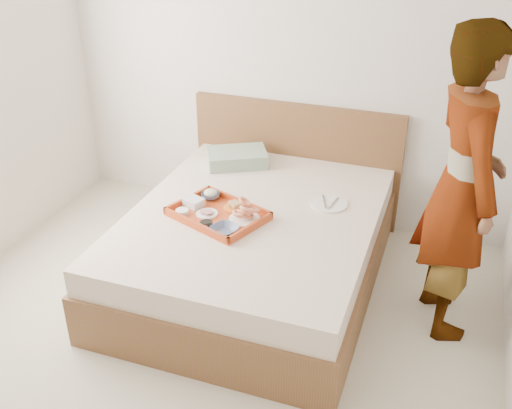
{
  "coord_description": "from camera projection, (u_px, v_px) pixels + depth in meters",
  "views": [
    {
      "loc": [
        1.25,
        -2.15,
        2.43
      ],
      "look_at": [
        0.17,
        0.9,
        0.65
      ],
      "focal_mm": 41.53,
      "sensor_mm": 36.0,
      "label": 1
    }
  ],
  "objects": [
    {
      "name": "navy_bowl_big",
      "position": [
        225.0,
        230.0,
        3.59
      ],
      "size": [
        0.21,
        0.21,
        0.04
      ],
      "primitive_type": "imported",
      "rotation": [
        0.0,
        0.0,
        -0.37
      ],
      "color": "#132044",
      "rests_on": "tray"
    },
    {
      "name": "wall_back",
      "position": [
        284.0,
        55.0,
        4.34
      ],
      "size": [
        3.5,
        0.01,
        2.6
      ],
      "primitive_type": "cube",
      "color": "silver",
      "rests_on": "ground"
    },
    {
      "name": "dinner_plate",
      "position": [
        329.0,
        204.0,
        3.94
      ],
      "size": [
        0.26,
        0.26,
        0.01
      ],
      "primitive_type": "cylinder",
      "rotation": [
        0.0,
        0.0,
        0.03
      ],
      "color": "white",
      "rests_on": "bed"
    },
    {
      "name": "pillow",
      "position": [
        237.0,
        158.0,
        4.48
      ],
      "size": [
        0.53,
        0.47,
        0.11
      ],
      "primitive_type": "cube",
      "rotation": [
        0.0,
        0.0,
        0.5
      ],
      "color": "#8EA092",
      "rests_on": "bed"
    },
    {
      "name": "prawn_plate",
      "position": [
        245.0,
        219.0,
        3.73
      ],
      "size": [
        0.26,
        0.26,
        0.01
      ],
      "primitive_type": "cylinder",
      "rotation": [
        0.0,
        0.0,
        -0.37
      ],
      "color": "white",
      "rests_on": "tray"
    },
    {
      "name": "sauce_dish",
      "position": [
        206.0,
        224.0,
        3.65
      ],
      "size": [
        0.11,
        0.11,
        0.03
      ],
      "primitive_type": "cylinder",
      "rotation": [
        0.0,
        0.0,
        -0.37
      ],
      "color": "black",
      "rests_on": "tray"
    },
    {
      "name": "plastic_tub",
      "position": [
        194.0,
        202.0,
        3.88
      ],
      "size": [
        0.15,
        0.14,
        0.05
      ],
      "primitive_type": "cube",
      "rotation": [
        0.0,
        0.0,
        -0.37
      ],
      "color": "silver",
      "rests_on": "tray"
    },
    {
      "name": "meat_plate",
      "position": [
        207.0,
        214.0,
        3.79
      ],
      "size": [
        0.18,
        0.18,
        0.01
      ],
      "primitive_type": "cylinder",
      "rotation": [
        0.0,
        0.0,
        -0.37
      ],
      "color": "white",
      "rests_on": "tray"
    },
    {
      "name": "person",
      "position": [
        462.0,
        187.0,
        3.31
      ],
      "size": [
        0.65,
        0.78,
        1.85
      ],
      "primitive_type": "imported",
      "rotation": [
        0.0,
        0.0,
        1.92
      ],
      "color": "silver",
      "rests_on": "ground"
    },
    {
      "name": "bread_plate",
      "position": [
        234.0,
        208.0,
        3.86
      ],
      "size": [
        0.18,
        0.18,
        0.01
      ],
      "primitive_type": "cylinder",
      "rotation": [
        0.0,
        0.0,
        -0.37
      ],
      "color": "orange",
      "rests_on": "tray"
    },
    {
      "name": "tray",
      "position": [
        218.0,
        213.0,
        3.78
      ],
      "size": [
        0.69,
        0.6,
        0.05
      ],
      "primitive_type": "cube",
      "rotation": [
        0.0,
        0.0,
        -0.37
      ],
      "color": "#B6441D",
      "rests_on": "bed"
    },
    {
      "name": "cheese_round",
      "position": [
        182.0,
        212.0,
        3.79
      ],
      "size": [
        0.11,
        0.11,
        0.03
      ],
      "primitive_type": "cylinder",
      "rotation": [
        0.0,
        0.0,
        -0.37
      ],
      "color": "white",
      "rests_on": "tray"
    },
    {
      "name": "salad_bowl",
      "position": [
        211.0,
        196.0,
        3.98
      ],
      "size": [
        0.16,
        0.16,
        0.04
      ],
      "primitive_type": "imported",
      "rotation": [
        0.0,
        0.0,
        -0.37
      ],
      "color": "#132044",
      "rests_on": "tray"
    },
    {
      "name": "bed",
      "position": [
        254.0,
        247.0,
        3.98
      ],
      "size": [
        1.65,
        2.0,
        0.53
      ],
      "primitive_type": "cube",
      "color": "brown",
      "rests_on": "ground"
    },
    {
      "name": "ground",
      "position": [
        174.0,
        374.0,
        3.31
      ],
      "size": [
        3.5,
        4.0,
        0.01
      ],
      "primitive_type": "cube",
      "color": "beige",
      "rests_on": "ground"
    },
    {
      "name": "headboard",
      "position": [
        295.0,
        161.0,
        4.68
      ],
      "size": [
        1.65,
        0.06,
        0.95
      ],
      "primitive_type": "cube",
      "color": "brown",
      "rests_on": "ground"
    }
  ]
}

